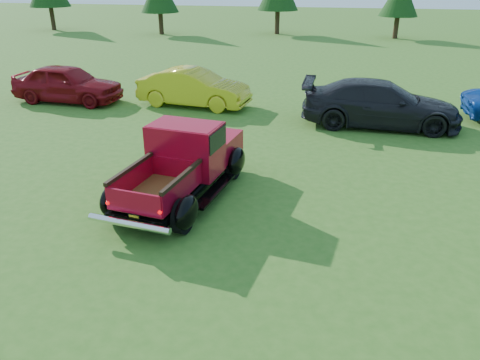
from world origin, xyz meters
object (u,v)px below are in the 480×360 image
Objects in this scene: show_car_red at (67,83)px; pickup_truck at (187,160)px; show_car_grey at (380,104)px; show_car_yellow at (194,88)px.

pickup_truck is at bearing -131.38° from show_car_red.
show_car_yellow is at bearing 81.35° from show_car_grey.
pickup_truck reaches higher than show_car_grey.
show_car_grey is (6.71, -1.20, 0.05)m from show_car_yellow.
show_car_red is at bearing 101.65° from show_car_yellow.
show_car_yellow is 0.82× the size of show_car_grey.
show_car_yellow is at bearing 113.61° from pickup_truck.
show_car_grey is at bearing -90.65° from show_car_red.
pickup_truck is 9.78m from show_car_red.
show_car_red is 0.83× the size of show_car_grey.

